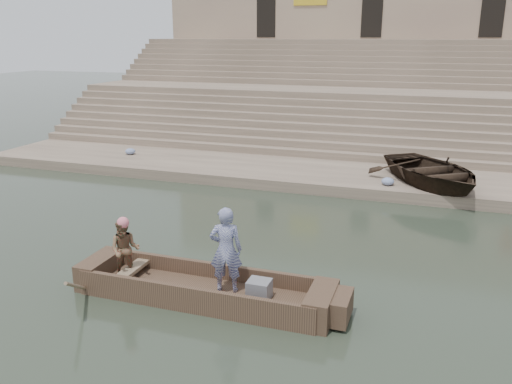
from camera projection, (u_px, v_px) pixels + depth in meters
The scene contains 13 objects.
ground at pixel (317, 269), 12.74m from camera, with size 120.00×120.00×0.00m, color #242E23.
lower_landing at pixel (363, 179), 19.94m from camera, with size 32.00×4.00×0.40m, color gray.
mid_landing at pixel (385, 119), 26.41m from camera, with size 32.00×3.00×2.80m, color gray.
upper_landing at pixel (398, 83), 32.42m from camera, with size 32.00×3.00×5.20m, color gray.
ghat_steps at pixel (389, 107), 27.83m from camera, with size 32.00×11.00×5.20m.
building_wall at pixel (406, 33), 35.20m from camera, with size 32.00×5.07×11.20m.
main_rowboat at pixel (203, 294), 11.28m from camera, with size 5.00×1.30×0.22m, color brown.
rowboat_trim at pixel (212, 287), 11.15m from camera, with size 6.04×2.63×2.04m.
standing_man at pixel (226, 250), 10.94m from camera, with size 0.68×0.44×1.85m, color navy.
rowing_man at pixel (125, 250), 11.56m from camera, with size 0.67×0.52×1.37m, color #256F42.
television at pixel (259, 289), 10.80m from camera, with size 0.46×0.42×0.40m.
beached_rowboat at pixel (432, 171), 18.40m from camera, with size 3.34×4.67×0.97m, color #2D2116.
cloth_bundles at pixel (380, 174), 19.35m from camera, with size 19.43×2.40×0.26m.
Camera 1 is at (2.39, -11.53, 5.40)m, focal length 37.11 mm.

